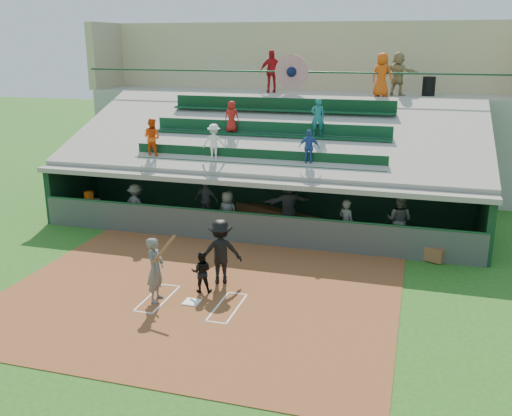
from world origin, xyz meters
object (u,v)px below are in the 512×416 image
(white_table, at_px, (89,210))
(water_cooler, at_px, (89,196))
(home_plate, at_px, (192,302))
(batter_at_plate, at_px, (156,269))
(trash_bin, at_px, (429,86))
(catcher, at_px, (201,272))

(white_table, xyz_separation_m, water_cooler, (0.04, 0.03, 0.58))
(home_plate, height_order, white_table, white_table)
(batter_at_plate, height_order, water_cooler, batter_at_plate)
(white_table, relative_size, trash_bin, 1.08)
(water_cooler, bearing_deg, white_table, -141.38)
(batter_at_plate, xyz_separation_m, water_cooler, (-5.78, 6.01, 0.07))
(catcher, height_order, trash_bin, trash_bin)
(water_cooler, bearing_deg, home_plate, -41.07)
(trash_bin, bearing_deg, batter_at_plate, -117.08)
(batter_at_plate, relative_size, water_cooler, 5.21)
(batter_at_plate, bearing_deg, trash_bin, 62.92)
(batter_at_plate, relative_size, trash_bin, 2.37)
(batter_at_plate, bearing_deg, water_cooler, 133.89)
(batter_at_plate, bearing_deg, home_plate, 7.16)
(home_plate, xyz_separation_m, catcher, (-0.00, 0.77, 0.58))
(white_table, relative_size, water_cooler, 2.37)
(batter_at_plate, bearing_deg, white_table, 134.26)
(batter_at_plate, height_order, catcher, batter_at_plate)
(home_plate, height_order, trash_bin, trash_bin)
(catcher, bearing_deg, home_plate, 75.13)
(home_plate, relative_size, catcher, 0.36)
(catcher, bearing_deg, white_table, -51.74)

